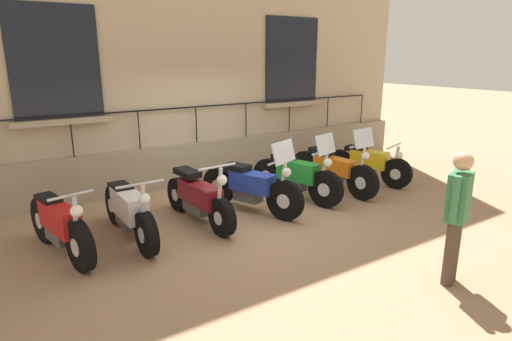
# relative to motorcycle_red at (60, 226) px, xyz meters

# --- Properties ---
(ground_plane) EXTENTS (60.00, 60.00, 0.00)m
(ground_plane) POSITION_rel_motorcycle_red_xyz_m (-0.01, 3.10, -0.43)
(ground_plane) COLOR #9E7A5B
(motorcycle_red) EXTENTS (1.93, 0.66, 1.02)m
(motorcycle_red) POSITION_rel_motorcycle_red_xyz_m (0.00, 0.00, 0.00)
(motorcycle_red) COLOR black
(motorcycle_red) RESTS_ON ground_plane
(motorcycle_white) EXTENTS (2.07, 0.67, 1.03)m
(motorcycle_white) POSITION_rel_motorcycle_red_xyz_m (-0.05, 0.97, -0.00)
(motorcycle_white) COLOR black
(motorcycle_white) RESTS_ON ground_plane
(motorcycle_maroon) EXTENTS (2.02, 0.65, 1.10)m
(motorcycle_maroon) POSITION_rel_motorcycle_red_xyz_m (-0.06, 2.12, -0.02)
(motorcycle_maroon) COLOR black
(motorcycle_maroon) RESTS_ON ground_plane
(motorcycle_blue) EXTENTS (2.03, 1.00, 1.35)m
(motorcycle_blue) POSITION_rel_motorcycle_red_xyz_m (0.00, 3.11, 0.03)
(motorcycle_blue) COLOR black
(motorcycle_blue) RESTS_ON ground_plane
(motorcycle_green) EXTENTS (2.00, 0.79, 1.35)m
(motorcycle_green) POSITION_rel_motorcycle_red_xyz_m (-0.08, 4.19, 0.03)
(motorcycle_green) COLOR black
(motorcycle_green) RESTS_ON ground_plane
(motorcycle_orange) EXTENTS (2.23, 0.62, 1.38)m
(motorcycle_orange) POSITION_rel_motorcycle_red_xyz_m (-0.13, 5.18, 0.02)
(motorcycle_orange) COLOR black
(motorcycle_orange) RESTS_ON ground_plane
(motorcycle_yellow) EXTENTS (1.91, 0.87, 0.91)m
(motorcycle_yellow) POSITION_rel_motorcycle_red_xyz_m (-0.14, 6.18, -0.02)
(motorcycle_yellow) COLOR black
(motorcycle_yellow) RESTS_ON ground_plane
(pedestrian_standing) EXTENTS (0.33, 0.50, 1.64)m
(pedestrian_standing) POSITION_rel_motorcycle_red_xyz_m (3.37, 3.83, 0.49)
(pedestrian_standing) COLOR #47382D
(pedestrian_standing) RESTS_ON ground_plane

